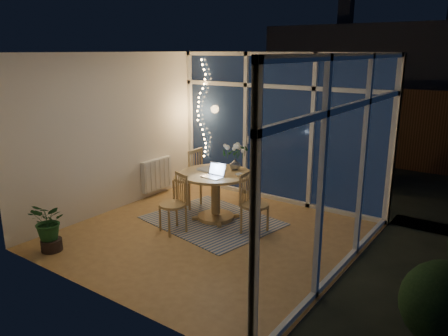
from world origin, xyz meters
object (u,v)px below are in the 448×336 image
(dining_table, at_px, (216,196))
(chair_left, at_px, (187,177))
(chair_front, at_px, (173,203))
(laptop, at_px, (213,170))
(potted_plant, at_px, (49,224))
(chair_right, at_px, (255,204))
(flower_vase, at_px, (235,163))

(dining_table, height_order, chair_left, chair_left)
(chair_front, bearing_deg, laptop, 77.47)
(chair_front, height_order, laptop, laptop)
(chair_front, relative_size, laptop, 2.94)
(dining_table, xyz_separation_m, chair_front, (-0.22, -0.77, 0.06))
(dining_table, bearing_deg, chair_left, 164.26)
(laptop, bearing_deg, chair_left, 156.13)
(chair_left, distance_m, potted_plant, 2.45)
(chair_right, relative_size, potted_plant, 1.22)
(dining_table, distance_m, chair_left, 0.81)
(chair_front, distance_m, potted_plant, 1.70)
(dining_table, height_order, chair_front, chair_front)
(flower_vase, bearing_deg, potted_plant, -117.11)
(chair_left, distance_m, chair_right, 1.60)
(dining_table, relative_size, laptop, 3.73)
(potted_plant, bearing_deg, flower_vase, 62.89)
(laptop, distance_m, flower_vase, 0.55)
(chair_front, distance_m, flower_vase, 1.23)
(flower_vase, xyz_separation_m, potted_plant, (-1.29, -2.52, -0.50))
(chair_right, height_order, flower_vase, flower_vase)
(chair_front, bearing_deg, chair_left, 138.37)
(flower_vase, relative_size, potted_plant, 0.28)
(chair_left, bearing_deg, chair_front, 26.06)
(chair_right, bearing_deg, chair_left, 72.30)
(chair_left, relative_size, chair_front, 1.17)
(dining_table, bearing_deg, laptop, -63.13)
(chair_front, height_order, flower_vase, flower_vase)
(dining_table, height_order, potted_plant, dining_table)
(chair_right, xyz_separation_m, laptop, (-0.68, -0.12, 0.43))
(dining_table, distance_m, chair_front, 0.81)
(chair_left, height_order, chair_front, chair_left)
(dining_table, distance_m, laptop, 0.56)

